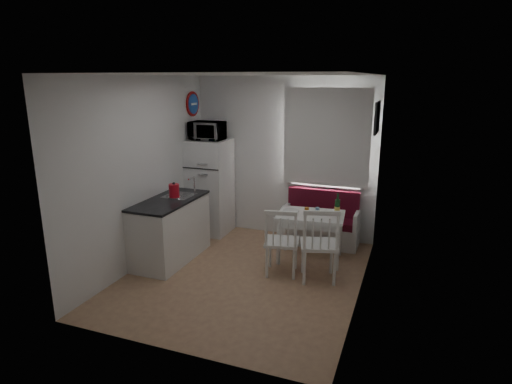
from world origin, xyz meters
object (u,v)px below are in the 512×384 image
(chair_left, at_px, (280,235))
(wine_bottle, at_px, (337,204))
(bench, at_px, (320,227))
(kettle, at_px, (174,191))
(chair_right, at_px, (318,237))
(fridge, at_px, (210,187))
(microwave, at_px, (207,131))
(dining_table, at_px, (311,219))
(kitchen_counter, at_px, (171,229))

(chair_left, bearing_deg, wine_bottle, 40.39)
(bench, distance_m, kettle, 2.37)
(wine_bottle, bearing_deg, chair_right, -97.37)
(chair_right, relative_size, fridge, 0.36)
(bench, xyz_separation_m, microwave, (-1.88, -0.16, 1.45))
(dining_table, bearing_deg, chair_left, -116.52)
(kitchen_counter, height_order, dining_table, kitchen_counter)
(dining_table, distance_m, fridge, 1.96)
(kettle, distance_m, wine_bottle, 2.31)
(chair_right, xyz_separation_m, microwave, (-2.12, 1.19, 1.12))
(chair_right, relative_size, microwave, 1.08)
(bench, relative_size, wine_bottle, 3.86)
(microwave, bearing_deg, kitchen_counter, -90.94)
(bench, distance_m, chair_right, 1.41)
(chair_left, height_order, kettle, kettle)
(bench, distance_m, wine_bottle, 0.88)
(bench, height_order, wine_bottle, wine_bottle)
(kitchen_counter, distance_m, chair_right, 2.15)
(kitchen_counter, xyz_separation_m, chair_left, (1.64, 0.01, 0.12))
(dining_table, distance_m, kettle, 1.98)
(microwave, relative_size, wine_bottle, 1.74)
(dining_table, xyz_separation_m, chair_left, (-0.25, -0.67, -0.04))
(bench, bearing_deg, chair_right, -79.76)
(fridge, xyz_separation_m, wine_bottle, (2.22, -0.47, 0.06))
(fridge, height_order, kettle, fridge)
(kitchen_counter, relative_size, wine_bottle, 4.29)
(dining_table, height_order, wine_bottle, wine_bottle)
(kitchen_counter, relative_size, dining_table, 1.33)
(dining_table, bearing_deg, chair_right, -75.56)
(kitchen_counter, height_order, wine_bottle, kitchen_counter)
(chair_left, relative_size, kettle, 2.21)
(kitchen_counter, height_order, chair_left, kitchen_counter)
(chair_right, bearing_deg, chair_left, 162.12)
(chair_right, bearing_deg, microwave, 133.55)
(kitchen_counter, distance_m, chair_left, 1.64)
(microwave, bearing_deg, chair_right, -29.34)
(dining_table, height_order, kettle, kettle)
(bench, bearing_deg, dining_table, -90.54)
(chair_right, relative_size, kettle, 2.50)
(microwave, xyz_separation_m, kettle, (0.03, -1.13, -0.72))
(kitchen_counter, xyz_separation_m, microwave, (0.02, 1.19, 1.28))
(chair_left, height_order, chair_right, chair_right)
(kitchen_counter, bearing_deg, chair_left, 0.34)
(kitchen_counter, bearing_deg, dining_table, 19.68)
(bench, height_order, fridge, fridge)
(kettle, bearing_deg, wine_bottle, 18.03)
(kitchen_counter, distance_m, bench, 2.33)
(fridge, height_order, wine_bottle, fridge)
(kettle, bearing_deg, chair_right, -1.64)
(bench, height_order, chair_right, chair_right)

